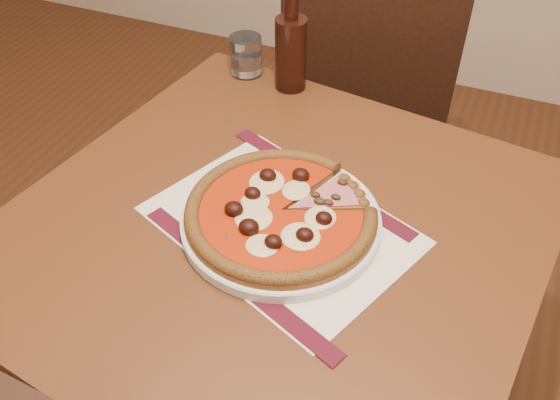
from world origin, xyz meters
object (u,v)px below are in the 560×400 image
object	(u,v)px
pizza	(281,211)
bottle	(291,50)
plate	(281,221)
chair_far	(363,106)
table	(275,264)
water_glass	(246,55)

from	to	relation	value
pizza	bottle	bearing A→B (deg)	109.83
plate	chair_far	bearing A→B (deg)	94.91
pizza	plate	bearing A→B (deg)	48.31
table	chair_far	size ratio (longest dim) A/B	1.03
bottle	pizza	bearing A→B (deg)	-70.17
pizza	bottle	size ratio (longest dim) A/B	1.39
chair_far	water_glass	distance (m)	0.48
table	bottle	bearing A→B (deg)	108.54
chair_far	bottle	bearing A→B (deg)	64.98
table	water_glass	world-z (taller)	water_glass
chair_far	bottle	xyz separation A→B (m)	(-0.08, -0.35, 0.33)
plate	bottle	distance (m)	0.42
table	plate	world-z (taller)	plate
table	chair_far	xyz separation A→B (m)	(-0.05, 0.74, -0.14)
chair_far	pizza	xyz separation A→B (m)	(0.06, -0.74, 0.28)
table	bottle	xyz separation A→B (m)	(-0.13, 0.38, 0.19)
bottle	plate	bearing A→B (deg)	-70.10
table	pizza	bearing A→B (deg)	-23.29
pizza	chair_far	bearing A→B (deg)	94.88
pizza	bottle	xyz separation A→B (m)	(-0.14, 0.39, 0.05)
plate	pizza	distance (m)	0.02
water_glass	table	bearing A→B (deg)	-59.33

